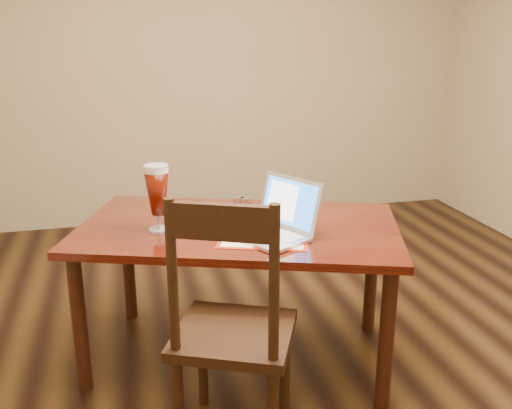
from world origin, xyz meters
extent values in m
plane|color=black|center=(0.00, 0.00, 0.00)|extent=(5.00, 5.00, 0.00)
cube|color=tan|center=(0.00, 2.50, 1.35)|extent=(4.50, 0.01, 2.70)
cube|color=#4F170A|center=(-0.32, 0.15, 0.71)|extent=(1.77, 1.36, 0.04)
cylinder|color=black|center=(-1.10, 0.05, 0.35)|extent=(0.07, 0.07, 0.69)
cylinder|color=black|center=(0.22, -0.43, 0.35)|extent=(0.07, 0.07, 0.69)
cylinder|color=black|center=(-0.86, 0.73, 0.35)|extent=(0.07, 0.07, 0.69)
cylinder|color=black|center=(0.47, 0.26, 0.35)|extent=(0.07, 0.07, 0.69)
cube|color=#A4210F|center=(-0.24, -0.06, 0.74)|extent=(0.49, 0.41, 0.00)
cube|color=white|center=(-0.24, -0.06, 0.74)|extent=(0.44, 0.36, 0.00)
cube|color=silver|center=(-0.23, -0.06, 0.75)|extent=(0.40, 0.44, 0.02)
cube|color=silver|center=(-0.19, -0.04, 0.76)|extent=(0.24, 0.31, 0.00)
cube|color=#B0AFB4|center=(-0.29, -0.10, 0.76)|extent=(0.10, 0.11, 0.00)
cube|color=silver|center=(-0.10, 0.01, 0.87)|extent=(0.24, 0.35, 0.24)
cube|color=blue|center=(-0.10, 0.01, 0.88)|extent=(0.21, 0.30, 0.20)
cube|color=white|center=(-0.12, 0.05, 0.88)|extent=(0.13, 0.18, 0.17)
cylinder|color=silver|center=(-0.70, 0.17, 0.74)|extent=(0.10, 0.10, 0.01)
cylinder|color=silver|center=(-0.70, 0.17, 0.78)|extent=(0.02, 0.02, 0.07)
cylinder|color=silver|center=(-0.70, 0.17, 1.04)|extent=(0.11, 0.11, 0.02)
cylinder|color=silver|center=(-0.70, 0.17, 1.05)|extent=(0.11, 0.11, 0.01)
cylinder|color=silver|center=(-0.20, 0.48, 0.75)|extent=(0.06, 0.06, 0.04)
cylinder|color=silver|center=(-0.24, 0.50, 0.75)|extent=(0.06, 0.06, 0.04)
cube|color=black|center=(-0.47, -0.44, 0.48)|extent=(0.61, 0.60, 0.04)
cylinder|color=black|center=(-0.71, -0.52, 0.23)|extent=(0.04, 0.04, 0.45)
cylinder|color=black|center=(-0.56, -0.20, 0.23)|extent=(0.04, 0.04, 0.45)
cylinder|color=black|center=(-0.22, -0.35, 0.23)|extent=(0.04, 0.04, 0.45)
cylinder|color=black|center=(-0.71, -0.52, 0.80)|extent=(0.04, 0.04, 0.60)
cylinder|color=black|center=(-0.37, -0.68, 0.80)|extent=(0.04, 0.04, 0.60)
cube|color=black|center=(-0.54, -0.60, 1.02)|extent=(0.36, 0.19, 0.13)
camera|label=1|loc=(-0.87, -2.45, 1.67)|focal=40.00mm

